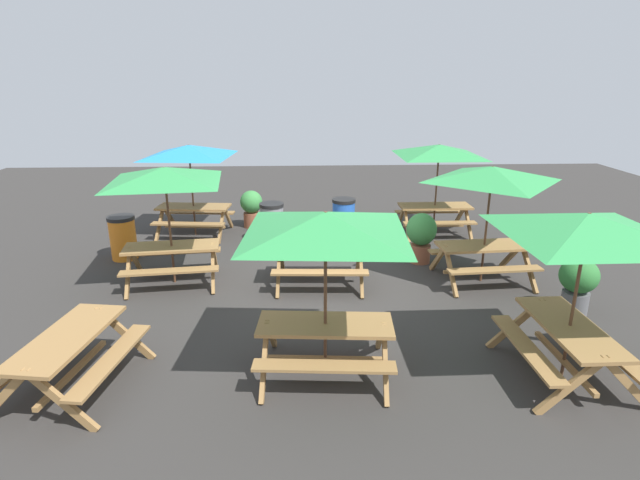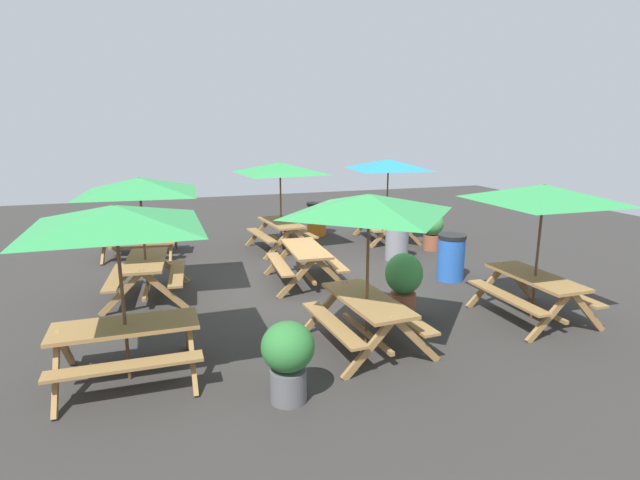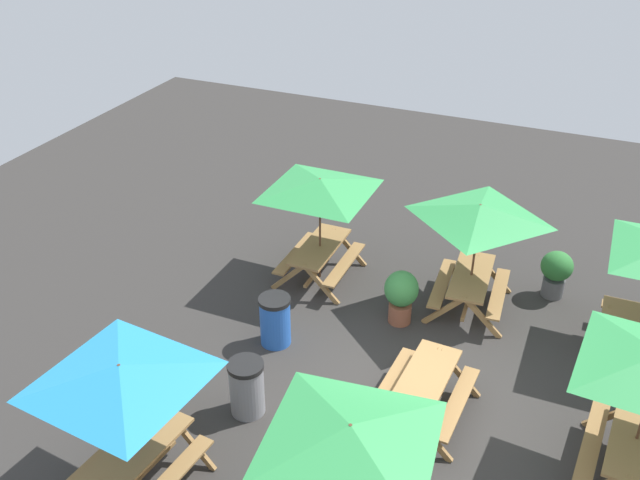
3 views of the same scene
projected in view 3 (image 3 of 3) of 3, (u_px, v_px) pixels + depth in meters
name	position (u px, v px, depth m)	size (l,w,h in m)	color
ground_plane	(416.00, 407.00, 11.73)	(27.02, 27.02, 0.00)	#33302D
picnic_table_0	(320.00, 193.00, 14.11)	(2.83, 2.83, 2.34)	olive
picnic_table_1	(424.00, 387.00, 11.33)	(1.86, 1.61, 0.81)	olive
picnic_table_2	(479.00, 219.00, 13.16)	(2.14, 2.14, 2.34)	olive
picnic_table_3	(350.00, 444.00, 8.39)	(2.81, 2.81, 2.34)	olive
picnic_table_4	(122.00, 383.00, 9.30)	(2.81, 2.81, 2.34)	olive
trash_bin_blue	(275.00, 320.00, 12.96)	(0.59, 0.59, 0.98)	blue
trash_bin_gray	(247.00, 387.00, 11.42)	(0.59, 0.59, 0.98)	gray
potted_plant_0	(556.00, 271.00, 14.23)	(0.64, 0.64, 1.00)	#59595B
potted_plant_1	(155.00, 386.00, 11.35)	(0.59, 0.59, 1.00)	#935138
potted_plant_2	(401.00, 294.00, 13.44)	(0.65, 0.65, 1.10)	#935138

